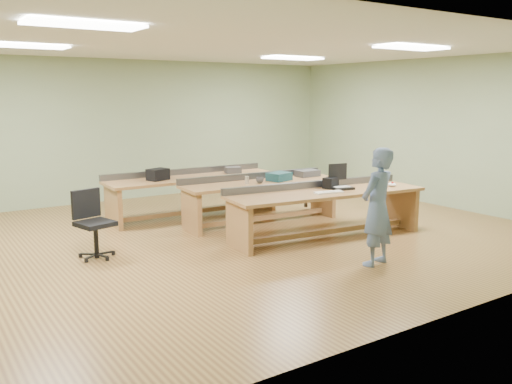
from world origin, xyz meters
TOP-DOWN VIEW (x-y plane):
  - floor at (0.00, 0.00)m, footprint 10.00×10.00m
  - ceiling at (0.00, 0.00)m, footprint 10.00×10.00m
  - wall_back at (0.00, 4.00)m, footprint 10.00×0.04m
  - wall_front at (0.00, -4.00)m, footprint 10.00×0.04m
  - wall_right at (5.00, 0.00)m, footprint 0.04×8.00m
  - fluor_panels at (0.00, 0.00)m, footprint 6.20×3.50m
  - workbench_front at (1.37, -0.87)m, footprint 3.37×1.24m
  - workbench_mid at (1.06, 0.51)m, footprint 2.95×0.94m
  - workbench_back at (0.31, 1.67)m, footprint 3.31×0.96m
  - person at (0.99, -2.35)m, footprint 0.65×0.51m
  - laptop_base at (1.70, -0.89)m, footprint 0.38×0.34m
  - laptop_screen at (1.72, -0.76)m, footprint 0.34×0.08m
  - keyboard at (1.28, -1.05)m, footprint 0.48×0.23m
  - trackball_mouse at (2.58, -1.15)m, footprint 0.16×0.17m
  - camera_bag at (1.61, -0.72)m, footprint 0.30×0.25m
  - task_chair at (-2.06, 0.06)m, footprint 0.63×0.63m
  - parts_bin_teal at (1.38, 0.40)m, footprint 0.47×0.40m
  - parts_bin_grey at (2.12, 0.51)m, footprint 0.42×0.27m
  - mug at (0.93, 0.35)m, footprint 0.18×0.18m
  - drinks_can at (0.71, 0.42)m, footprint 0.09×0.09m
  - storage_box_back at (-0.40, 1.63)m, footprint 0.42×0.36m
  - tray_back at (1.18, 1.66)m, footprint 0.34×0.28m

SIDE VIEW (x-z plane):
  - floor at x=0.00m, z-range 0.00..0.00m
  - task_chair at x=-2.06m, z-range -0.13..0.83m
  - workbench_mid at x=1.06m, z-range 0.13..0.99m
  - workbench_back at x=0.31m, z-range 0.14..1.00m
  - workbench_front at x=1.37m, z-range 0.14..1.00m
  - keyboard at x=1.28m, z-range 0.75..0.78m
  - laptop_base at x=1.70m, z-range 0.75..0.79m
  - trackball_mouse at x=2.58m, z-range 0.75..0.81m
  - person at x=0.99m, z-range 0.00..1.58m
  - mug at x=0.93m, z-range 0.75..0.86m
  - parts_bin_grey at x=2.12m, z-range 0.75..0.87m
  - tray_back at x=1.18m, z-range 0.75..0.87m
  - drinks_can at x=0.71m, z-range 0.75..0.88m
  - parts_bin_teal at x=1.38m, z-range 0.75..0.89m
  - camera_bag at x=1.61m, z-range 0.75..0.93m
  - storage_box_back at x=-0.40m, z-range 0.75..0.95m
  - laptop_screen at x=1.72m, z-range 0.88..1.15m
  - wall_back at x=0.00m, z-range 0.00..3.00m
  - wall_front at x=0.00m, z-range 0.00..3.00m
  - wall_right at x=5.00m, z-range 0.00..3.00m
  - fluor_panels at x=0.00m, z-range 2.96..2.99m
  - ceiling at x=0.00m, z-range 3.00..3.00m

